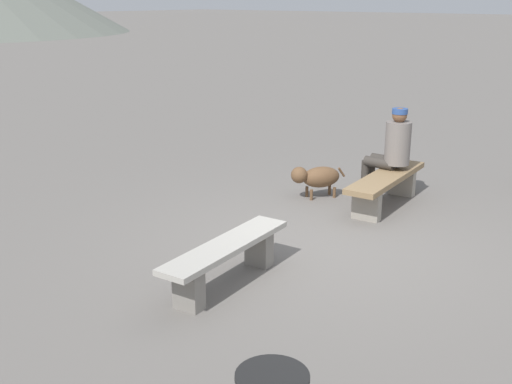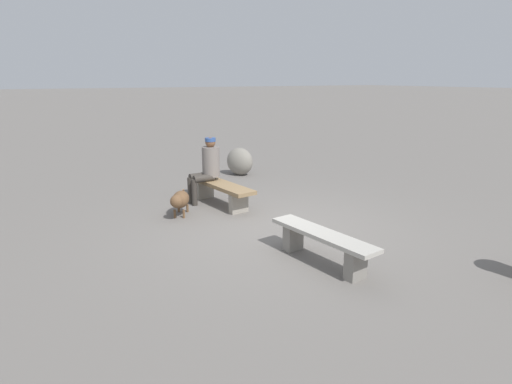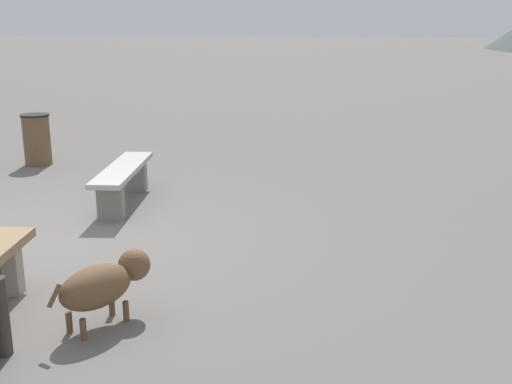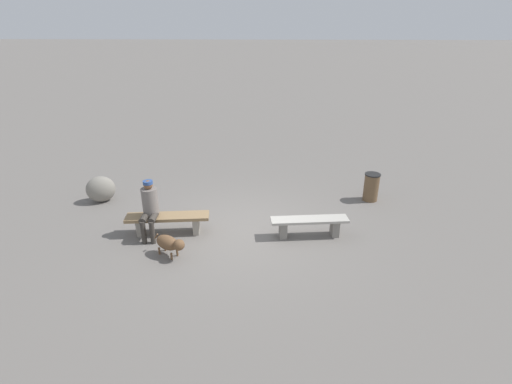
{
  "view_description": "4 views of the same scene",
  "coord_description": "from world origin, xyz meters",
  "px_view_note": "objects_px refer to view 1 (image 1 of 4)",
  "views": [
    {
      "loc": [
        -5.73,
        -3.67,
        2.77
      ],
      "look_at": [
        -1.0,
        0.28,
        0.84
      ],
      "focal_mm": 43.86,
      "sensor_mm": 36.0,
      "label": 1
    },
    {
      "loc": [
        -5.79,
        3.74,
        2.48
      ],
      "look_at": [
        1.08,
        -0.24,
        0.35
      ],
      "focal_mm": 30.06,
      "sensor_mm": 36.0,
      "label": 2
    },
    {
      "loc": [
        5.25,
        2.83,
        2.06
      ],
      "look_at": [
        0.75,
        2.15,
        0.83
      ],
      "focal_mm": 43.53,
      "sensor_mm": 36.0,
      "label": 3
    },
    {
      "loc": [
        -0.66,
        7.91,
        4.49
      ],
      "look_at": [
        -0.29,
        -0.54,
        0.74
      ],
      "focal_mm": 27.01,
      "sensor_mm": 36.0,
      "label": 4
    }
  ],
  "objects_px": {
    "bench_left": "(226,256)",
    "seated_person": "(392,147)",
    "bench_right": "(386,184)",
    "dog": "(317,177)"
  },
  "relations": [
    {
      "from": "bench_right",
      "to": "seated_person",
      "type": "relative_size",
      "value": 1.45
    },
    {
      "from": "bench_left",
      "to": "seated_person",
      "type": "distance_m",
      "value": 3.6
    },
    {
      "from": "seated_person",
      "to": "dog",
      "type": "relative_size",
      "value": 1.79
    },
    {
      "from": "dog",
      "to": "bench_left",
      "type": "bearing_deg",
      "value": 49.48
    },
    {
      "from": "bench_left",
      "to": "dog",
      "type": "xyz_separation_m",
      "value": [
        2.95,
        0.95,
        -0.0
      ]
    },
    {
      "from": "bench_left",
      "to": "dog",
      "type": "distance_m",
      "value": 3.1
    },
    {
      "from": "bench_right",
      "to": "dog",
      "type": "height_order",
      "value": "dog"
    },
    {
      "from": "bench_left",
      "to": "bench_right",
      "type": "height_order",
      "value": "bench_right"
    },
    {
      "from": "bench_right",
      "to": "seated_person",
      "type": "height_order",
      "value": "seated_person"
    },
    {
      "from": "seated_person",
      "to": "dog",
      "type": "bearing_deg",
      "value": 124.29
    }
  ]
}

